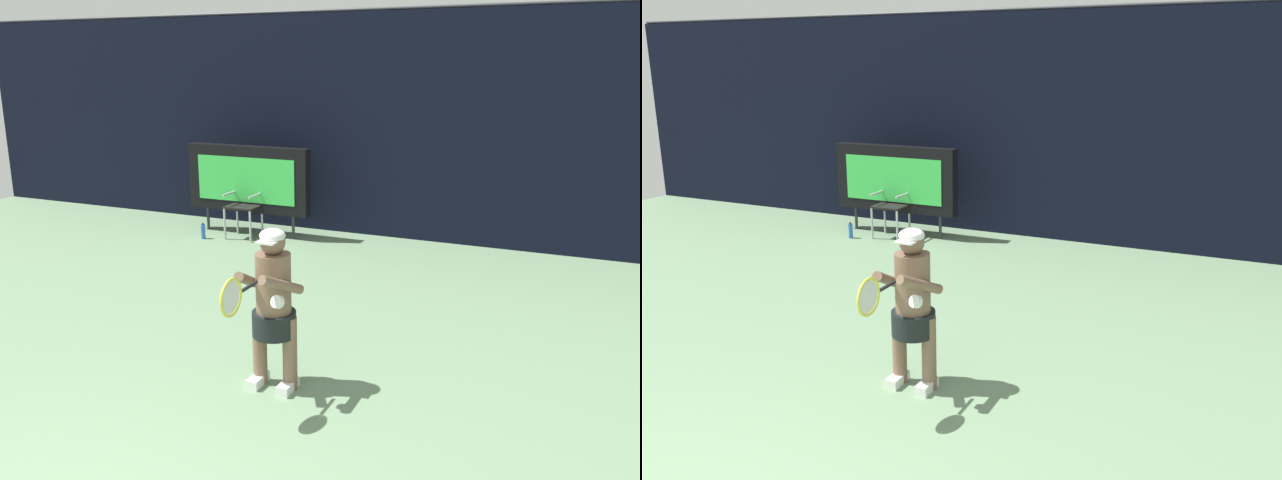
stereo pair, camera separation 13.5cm
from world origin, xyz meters
The scene contains 6 objects.
backdrop_screen centered at (0.00, 8.50, 1.81)m, with size 18.00×0.12×3.66m.
scoreboard centered at (-2.65, 7.68, 0.95)m, with size 2.20×0.21×1.50m.
umpire_chair centered at (-2.62, 7.49, 0.62)m, with size 0.52×0.44×1.08m.
water_bottle centered at (-3.21, 7.11, 0.12)m, with size 0.07×0.07×0.27m.
tennis_player centered at (0.20, 3.08, 0.79)m, with size 0.54×0.62×1.46m.
tennis_racket centered at (0.18, 2.46, 1.07)m, with size 0.03×0.60×0.31m.
Camera 1 is at (2.64, -1.53, 2.80)m, focal length 35.92 mm.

